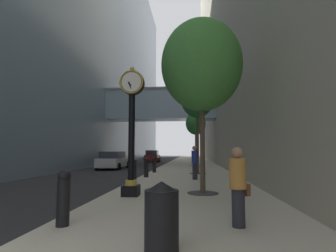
% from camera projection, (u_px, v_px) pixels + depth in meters
% --- Properties ---
extents(ground_plane, '(110.00, 110.00, 0.00)m').
position_uv_depth(ground_plane, '(163.00, 166.00, 28.41)').
color(ground_plane, '#262628').
rests_on(ground_plane, ground).
extents(sidewalk_right, '(5.72, 80.00, 0.14)m').
position_uv_depth(sidewalk_right, '(191.00, 164.00, 31.13)').
color(sidewalk_right, '#BCB29E').
rests_on(sidewalk_right, ground).
extents(building_block_left, '(21.71, 80.00, 35.91)m').
position_uv_depth(building_block_left, '(79.00, 22.00, 33.99)').
color(building_block_left, slate).
rests_on(building_block_left, ground).
extents(street_clock, '(0.84, 0.55, 4.43)m').
position_uv_depth(street_clock, '(132.00, 124.00, 9.19)').
color(street_clock, black).
rests_on(street_clock, sidewalk_right).
extents(bollard_nearest, '(0.28, 0.28, 1.13)m').
position_uv_depth(bollard_nearest, '(63.00, 196.00, 5.45)').
color(bollard_nearest, black).
rests_on(bollard_nearest, sidewalk_right).
extents(bollard_third, '(0.28, 0.28, 1.13)m').
position_uv_depth(bollard_third, '(134.00, 171.00, 11.99)').
color(bollard_third, black).
rests_on(bollard_third, sidewalk_right).
extents(bollard_fourth, '(0.28, 0.28, 1.13)m').
position_uv_depth(bollard_fourth, '(146.00, 167.00, 15.25)').
color(bollard_fourth, black).
rests_on(bollard_fourth, sidewalk_right).
extents(bollard_fifth, '(0.28, 0.28, 1.13)m').
position_uv_depth(bollard_fifth, '(154.00, 164.00, 18.52)').
color(bollard_fifth, black).
rests_on(bollard_fifth, sidewalk_right).
extents(street_tree_near, '(2.98, 2.98, 6.38)m').
position_uv_depth(street_tree_near, '(201.00, 65.00, 9.92)').
color(street_tree_near, '#333335').
rests_on(street_tree_near, sidewalk_right).
extents(street_tree_mid_near, '(2.18, 2.18, 6.21)m').
position_uv_depth(street_tree_mid_near, '(197.00, 100.00, 18.04)').
color(street_tree_mid_near, '#333335').
rests_on(street_tree_mid_near, sidewalk_right).
extents(street_tree_mid_far, '(1.95, 1.95, 5.26)m').
position_uv_depth(street_tree_mid_far, '(196.00, 124.00, 26.06)').
color(street_tree_mid_far, '#333335').
rests_on(street_tree_mid_far, sidewalk_right).
extents(trash_bin, '(0.53, 0.53, 1.05)m').
position_uv_depth(trash_bin, '(162.00, 216.00, 4.04)').
color(trash_bin, black).
rests_on(trash_bin, sidewalk_right).
extents(pedestrian_walking, '(0.51, 0.50, 1.58)m').
position_uv_depth(pedestrian_walking, '(238.00, 185.00, 5.40)').
color(pedestrian_walking, '#23232D').
rests_on(pedestrian_walking, sidewalk_right).
extents(pedestrian_by_clock, '(0.45, 0.45, 1.76)m').
position_uv_depth(pedestrian_by_clock, '(195.00, 161.00, 14.13)').
color(pedestrian_by_clock, '#23232D').
rests_on(pedestrian_by_clock, sidewalk_right).
extents(car_red_near, '(2.09, 4.37, 1.67)m').
position_uv_depth(car_red_near, '(152.00, 156.00, 37.58)').
color(car_red_near, '#AD191E').
rests_on(car_red_near, ground).
extents(car_silver_mid, '(2.11, 4.54, 1.56)m').
position_uv_depth(car_silver_mid, '(113.00, 160.00, 23.96)').
color(car_silver_mid, '#B7BABF').
rests_on(car_silver_mid, ground).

